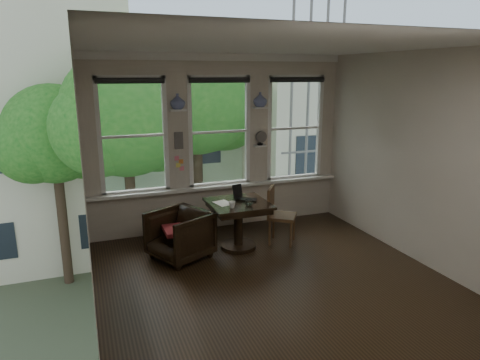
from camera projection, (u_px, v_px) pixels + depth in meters
name	position (u px, v px, depth m)	size (l,w,h in m)	color
ground	(272.00, 279.00, 5.73)	(4.50, 4.50, 0.00)	black
ceiling	(276.00, 45.00, 5.01)	(4.50, 4.50, 0.00)	silver
wall_back	(219.00, 143.00, 7.41)	(4.50, 4.50, 0.00)	beige
wall_front	(396.00, 229.00, 3.33)	(4.50, 4.50, 0.00)	beige
wall_left	(84.00, 186.00, 4.60)	(4.50, 4.50, 0.00)	beige
wall_right	(416.00, 158.00, 6.14)	(4.50, 4.50, 0.00)	beige
window_left	(133.00, 136.00, 6.87)	(1.10, 0.12, 1.90)	white
window_center	(219.00, 132.00, 7.37)	(1.10, 0.12, 1.90)	white
window_right	(294.00, 128.00, 7.86)	(1.10, 0.12, 1.90)	white
shelf_left	(178.00, 110.00, 6.93)	(0.26, 0.16, 0.03)	white
shelf_right	(260.00, 108.00, 7.42)	(0.26, 0.16, 0.03)	white
intercom	(179.00, 140.00, 7.08)	(0.14, 0.06, 0.28)	#59544F
sticky_notes	(179.00, 161.00, 7.17)	(0.16, 0.01, 0.24)	pink
desk_fan	(260.00, 140.00, 7.54)	(0.20, 0.20, 0.24)	#59544F
vase_left	(178.00, 101.00, 6.90)	(0.24, 0.24, 0.25)	silver
vase_right	(260.00, 100.00, 7.39)	(0.24, 0.24, 0.25)	silver
table	(238.00, 225.00, 6.67)	(0.90, 0.90, 0.75)	black
armchair_left	(180.00, 235.00, 6.30)	(0.78, 0.80, 0.73)	black
cushion_red	(180.00, 230.00, 6.28)	(0.45, 0.45, 0.06)	maroon
side_chair_right	(282.00, 216.00, 6.85)	(0.42, 0.42, 0.92)	#462719
laptop	(244.00, 200.00, 6.63)	(0.36, 0.23, 0.03)	black
mug	(232.00, 205.00, 6.30)	(0.10, 0.10, 0.10)	white
drinking_glass	(249.00, 203.00, 6.40)	(0.12, 0.12, 0.10)	white
tablet	(237.00, 191.00, 6.79)	(0.16, 0.02, 0.22)	black
papers	(223.00, 203.00, 6.53)	(0.22, 0.30, 0.00)	silver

